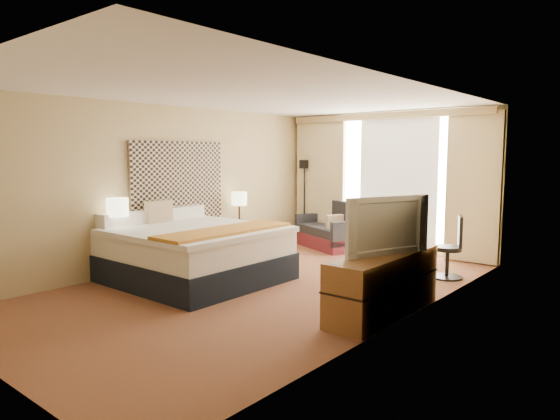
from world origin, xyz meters
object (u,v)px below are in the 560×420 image
Objects in this scene: nightstand_right at (240,239)px; floor_lamp at (304,184)px; bed at (193,252)px; desk_chair at (451,251)px; lamp_right at (239,199)px; television at (381,225)px; media_dresser at (384,284)px; lamp_left at (118,208)px; nightstand_left at (120,261)px; loveseat at (332,232)px.

floor_lamp is (0.07, 1.85, 0.93)m from nightstand_right.
desk_chair is at bearing 40.97° from bed.
desk_chair is (3.60, -1.18, -0.79)m from floor_lamp.
floor_lamp is 2.88× the size of lamp_right.
floor_lamp is 1.49× the size of television.
television is (3.65, -1.44, 0.75)m from nightstand_right.
television reaches higher than media_dresser.
lamp_left is 1.10× the size of lamp_right.
television is (3.64, -1.41, 0.02)m from lamp_right.
television is (3.58, -3.29, -0.17)m from floor_lamp.
lamp_right is 0.52× the size of television.
desk_chair reaches higher than nightstand_left.
lamp_right reaches higher than loveseat.
floor_lamp is at bearing 68.44° from television.
media_dresser is at bearing 16.08° from lamp_left.
lamp_right is at bearing -91.84° from floor_lamp.
loveseat is 4.13m from television.
floor_lamp is at bearing 137.75° from media_dresser.
lamp_right is (-3.69, 1.42, 0.66)m from media_dresser.
television reaches higher than nightstand_right.
lamp_right is (-0.80, 1.78, 0.60)m from bed.
lamp_right is (-0.93, -1.62, 0.71)m from loveseat.
desk_chair is 0.81× the size of television.
lamp_right is at bearing 89.83° from television.
nightstand_left is 0.85× the size of lamp_left.
nightstand_right is at bearing 158.60° from media_dresser.
television is at bearing -24.76° from loveseat.
nightstand_left and nightstand_right have the same top height.
lamp_left is at bearing -90.77° from floor_lamp.
nightstand_right is 1.85m from loveseat.
nightstand_left is 4.85m from desk_chair.
desk_chair is (2.86, 2.48, 0.01)m from bed.
nightstand_right is at bearing 90.00° from nightstand_left.
media_dresser is 1.06× the size of floor_lamp.
television is at bearing 7.37° from bed.
media_dresser is 1.57× the size of television.
floor_lamp is 4.87m from television.
desk_chair is 1.44× the size of lamp_left.
bed is at bearing -68.79° from loveseat.
bed reaches higher than nightstand_right.
bed is 3.78m from desk_chair.
lamp_right is 3.91m from television.
media_dresser is 2.78× the size of lamp_left.
lamp_left reaches higher than media_dresser.
floor_lamp reaches higher than desk_chair.
media_dresser is 2.12m from desk_chair.
loveseat is (0.94, 4.09, 0.02)m from nightstand_left.
nightstand_left is at bearing 127.17° from television.
television is at bearing -42.58° from floor_lamp.
lamp_left is at bearing -59.33° from nightstand_left.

